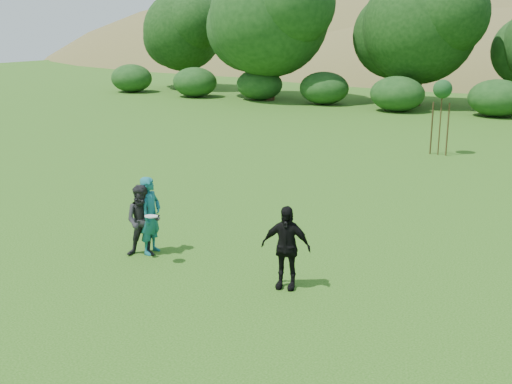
# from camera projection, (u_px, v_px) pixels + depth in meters

# --- Properties ---
(ground) EXTENTS (120.00, 120.00, 0.00)m
(ground) POSITION_uv_depth(u_px,v_px,m) (180.00, 279.00, 12.67)
(ground) COLOR #19470C
(ground) RESTS_ON ground
(player_teal) EXTENTS (0.49, 0.68, 1.72)m
(player_teal) POSITION_uv_depth(u_px,v_px,m) (150.00, 215.00, 13.93)
(player_teal) COLOR #176067
(player_teal) RESTS_ON ground
(player_grey) EXTENTS (0.96, 0.90, 1.58)m
(player_grey) POSITION_uv_depth(u_px,v_px,m) (143.00, 221.00, 13.77)
(player_grey) COLOR #232326
(player_grey) RESTS_ON ground
(player_black) EXTENTS (1.02, 0.61, 1.63)m
(player_black) POSITION_uv_depth(u_px,v_px,m) (286.00, 247.00, 12.09)
(player_black) COLOR black
(player_black) RESTS_ON ground
(frisbee) EXTENTS (0.27, 0.27, 0.05)m
(frisbee) POSITION_uv_depth(u_px,v_px,m) (151.00, 216.00, 13.18)
(frisbee) COLOR white
(frisbee) RESTS_ON ground
(sapling) EXTENTS (0.70, 0.70, 2.85)m
(sapling) POSITION_uv_depth(u_px,v_px,m) (442.00, 91.00, 23.88)
(sapling) COLOR #403019
(sapling) RESTS_ON ground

